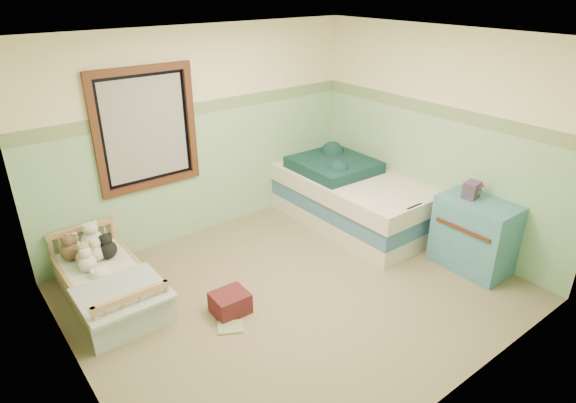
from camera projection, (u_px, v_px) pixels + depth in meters
floor at (296, 292)px, 5.04m from camera, size 4.20×3.60×0.02m
ceiling at (298, 38)px, 3.97m from camera, size 4.20×3.60×0.02m
wall_back at (203, 135)px, 5.79m from camera, size 4.20×0.04×2.50m
wall_front at (466, 261)px, 3.22m from camera, size 4.20×0.04×2.50m
wall_left at (60, 251)px, 3.34m from camera, size 0.04×3.60×2.50m
wall_right at (436, 138)px, 5.67m from camera, size 0.04×3.60×2.50m
wainscot_mint at (206, 174)px, 6.00m from camera, size 4.20×0.01×1.50m
border_strip at (201, 108)px, 5.65m from camera, size 4.20×0.01×0.15m
window_frame at (146, 129)px, 5.29m from camera, size 1.16×0.06×1.36m
window_blinds at (146, 129)px, 5.30m from camera, size 0.92×0.01×1.12m
toddler_bed_frame at (109, 291)px, 4.87m from camera, size 0.71×1.43×0.18m
toddler_mattress at (107, 279)px, 4.81m from camera, size 0.65×1.37×0.12m
patchwork_quilt at (122, 293)px, 4.46m from camera, size 0.78×0.71×0.03m
plush_bed_brown at (74, 250)px, 5.02m from camera, size 0.18×0.18×0.18m
plush_bed_white at (93, 242)px, 5.12m from camera, size 0.24×0.24×0.24m
plush_bed_tan at (85, 257)px, 4.89m from camera, size 0.18×0.18×0.18m
plush_bed_dark at (108, 250)px, 5.02m from camera, size 0.19×0.19×0.19m
plush_floor_cream at (103, 289)px, 4.83m from camera, size 0.27×0.27×0.27m
plush_floor_tan at (95, 307)px, 4.60m from camera, size 0.22×0.22×0.22m
twin_bed_frame at (350, 214)px, 6.41m from camera, size 1.09×2.18×0.22m
twin_boxspring at (351, 199)px, 6.32m from camera, size 1.09×2.18×0.22m
twin_mattress at (352, 184)px, 6.23m from camera, size 1.13×2.22×0.22m
teal_blanket at (334, 165)px, 6.34m from camera, size 0.95×1.00×0.14m
dresser at (474, 235)px, 5.30m from camera, size 0.50×0.81×0.81m
book_stack at (472, 190)px, 5.18m from camera, size 0.20×0.17×0.18m
red_pillow at (230, 303)px, 4.68m from camera, size 0.35×0.31×0.21m
floor_book at (230, 327)px, 4.50m from camera, size 0.29×0.27×0.02m
extra_plush_0 at (88, 263)px, 4.80m from camera, size 0.17×0.17×0.17m
extra_plush_1 at (97, 253)px, 4.98m from camera, size 0.18×0.18×0.18m
extra_plush_2 at (70, 251)px, 4.98m from camera, size 0.19×0.19×0.19m
extra_plush_3 at (74, 249)px, 5.05m from camera, size 0.18×0.18×0.18m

